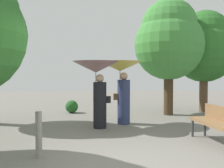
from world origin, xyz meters
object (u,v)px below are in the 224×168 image
at_px(park_bench, 218,121).
at_px(tree_near_right, 169,40).
at_px(path_marker_post, 39,135).
at_px(person_left, 97,77).
at_px(person_right, 121,76).
at_px(tree_mid_right, 204,46).

bearing_deg(park_bench, tree_near_right, 173.37).
relative_size(tree_near_right, path_marker_post, 5.17).
relative_size(person_left, tree_near_right, 0.43).
xyz_separation_m(person_left, park_bench, (2.77, -1.72, -0.99)).
xyz_separation_m(tree_near_right, path_marker_post, (-3.81, -4.76, -2.51)).
bearing_deg(park_bench, person_right, -145.67).
height_order(park_bench, tree_near_right, tree_near_right).
xyz_separation_m(person_right, park_bench, (2.01, -2.31, -1.01)).
bearing_deg(tree_near_right, tree_mid_right, 23.41).
bearing_deg(park_bench, path_marker_post, -85.39).
relative_size(person_right, park_bench, 1.29).
bearing_deg(park_bench, tree_mid_right, 153.31).
relative_size(person_left, tree_mid_right, 0.46).
distance_m(person_left, path_marker_post, 2.90).
bearing_deg(tree_near_right, person_left, -140.53).
bearing_deg(person_left, tree_mid_right, -62.22).
bearing_deg(person_left, person_right, -58.28).
xyz_separation_m(person_right, tree_mid_right, (3.73, 2.43, 1.26)).
distance_m(park_bench, tree_mid_right, 5.53).
bearing_deg(person_right, person_left, 121.72).
height_order(tree_near_right, path_marker_post, tree_near_right).
relative_size(person_right, tree_near_right, 0.44).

